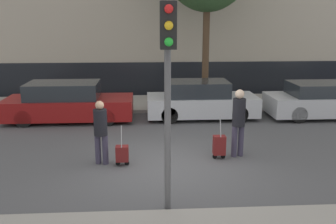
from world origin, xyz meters
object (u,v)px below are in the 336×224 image
at_px(parked_car_0, 68,103).
at_px(pedestrian_right, 239,119).
at_px(parked_car_2, 325,101).
at_px(trolley_right, 219,145).
at_px(parked_bicycle, 78,95).
at_px(parked_car_1, 201,101).
at_px(trolley_left, 122,154).
at_px(pedestrian_left, 101,129).
at_px(traffic_light, 168,68).

xyz_separation_m(parked_car_0, pedestrian_right, (5.29, -4.03, 0.39)).
bearing_deg(parked_car_2, parked_car_0, 179.62).
distance_m(trolley_right, parked_bicycle, 8.09).
bearing_deg(parked_car_0, parked_car_2, -0.38).
relative_size(parked_car_0, parked_car_1, 1.13).
distance_m(parked_car_1, trolley_right, 4.29).
relative_size(parked_car_1, trolley_left, 3.87).
bearing_deg(parked_car_0, parked_bicycle, 90.76).
bearing_deg(trolley_left, parked_bicycle, 108.14).
relative_size(parked_car_0, trolley_left, 4.36).
relative_size(parked_car_1, trolley_right, 3.49).
height_order(parked_car_2, trolley_left, parked_car_2).
xyz_separation_m(parked_car_0, parked_bicycle, (-0.03, 2.33, -0.17)).
xyz_separation_m(parked_car_2, pedestrian_left, (-7.95, -4.30, 0.31)).
distance_m(parked_car_1, traffic_light, 7.53).
bearing_deg(parked_car_1, pedestrian_left, -125.82).
distance_m(pedestrian_left, pedestrian_right, 3.62).
height_order(parked_car_2, parked_bicycle, parked_car_2).
distance_m(trolley_right, traffic_light, 3.96).
bearing_deg(trolley_left, pedestrian_right, 8.78).
bearing_deg(pedestrian_left, pedestrian_right, -159.05).
bearing_deg(pedestrian_right, trolley_right, -179.94).
bearing_deg(parked_bicycle, parked_car_0, -89.24).
xyz_separation_m(parked_car_1, pedestrian_right, (0.40, -4.12, 0.40)).
height_order(parked_car_1, trolley_right, parked_car_1).
relative_size(trolley_right, traffic_light, 0.30).
bearing_deg(parked_car_2, pedestrian_right, -137.55).
height_order(parked_car_2, pedestrian_right, pedestrian_right).
distance_m(pedestrian_right, parked_bicycle, 8.31).
bearing_deg(parked_car_0, parked_car_1, 1.05).
distance_m(parked_car_0, traffic_light, 7.93).
xyz_separation_m(trolley_right, parked_bicycle, (-4.79, 6.52, 0.12)).
bearing_deg(traffic_light, parked_car_1, 76.63).
bearing_deg(parked_bicycle, trolley_left, -71.86).
distance_m(parked_car_0, parked_car_1, 4.89).
bearing_deg(parked_car_1, parked_car_2, -1.84).
distance_m(parked_car_1, parked_bicycle, 5.41).
xyz_separation_m(trolley_right, traffic_light, (-1.54, -2.74, 2.41)).
xyz_separation_m(trolley_left, traffic_light, (1.01, -2.42, 2.47)).
relative_size(parked_car_2, trolley_right, 3.79).
xyz_separation_m(parked_car_2, trolley_right, (-4.87, -4.13, -0.25)).
xyz_separation_m(pedestrian_left, traffic_light, (1.54, -2.57, 1.85)).
height_order(trolley_left, pedestrian_right, pedestrian_right).
xyz_separation_m(parked_car_1, pedestrian_left, (-3.21, -4.45, 0.28)).
height_order(trolley_left, trolley_right, trolley_right).
height_order(parked_car_1, parked_bicycle, parked_car_1).
bearing_deg(parked_bicycle, pedestrian_left, -75.64).
bearing_deg(parked_car_0, trolley_right, -41.35).
xyz_separation_m(parked_car_2, parked_bicycle, (-9.66, 2.39, -0.13)).
height_order(pedestrian_right, trolley_right, pedestrian_right).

